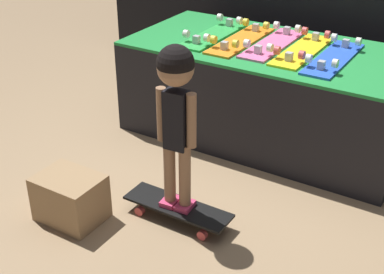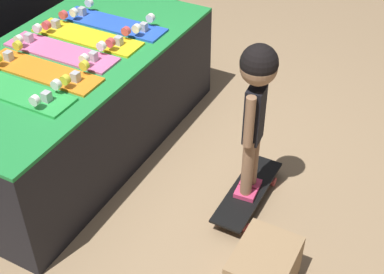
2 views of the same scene
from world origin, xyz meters
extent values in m
plane|color=#9E7F5B|center=(0.00, 0.00, 0.00)|extent=(16.00, 16.00, 0.00)
cube|color=black|center=(0.00, 0.53, 0.31)|extent=(1.88, 0.94, 0.63)
cube|color=#23893D|center=(0.00, 0.53, 0.64)|extent=(1.88, 0.94, 0.02)
cube|color=green|center=(-0.43, 0.52, 0.66)|extent=(0.19, 0.70, 0.01)
cube|color=#B7B7BC|center=(-0.43, 0.29, 0.69)|extent=(0.04, 0.04, 0.05)
cylinder|color=white|center=(-0.35, 0.29, 0.71)|extent=(0.03, 0.05, 0.05)
cylinder|color=white|center=(-0.51, 0.29, 0.71)|extent=(0.03, 0.05, 0.05)
cube|color=orange|center=(-0.22, 0.51, 0.66)|extent=(0.19, 0.70, 0.01)
cube|color=#B7B7BC|center=(-0.22, 0.74, 0.69)|extent=(0.04, 0.04, 0.05)
cylinder|color=yellow|center=(-0.14, 0.74, 0.71)|extent=(0.03, 0.05, 0.05)
cube|color=#B7B7BC|center=(-0.22, 0.28, 0.69)|extent=(0.04, 0.04, 0.05)
cylinder|color=yellow|center=(-0.14, 0.28, 0.71)|extent=(0.03, 0.05, 0.05)
cylinder|color=yellow|center=(-0.29, 0.28, 0.71)|extent=(0.03, 0.05, 0.05)
cube|color=pink|center=(0.00, 0.56, 0.66)|extent=(0.19, 0.70, 0.01)
cube|color=#B7B7BC|center=(0.00, 0.79, 0.69)|extent=(0.04, 0.04, 0.05)
cylinder|color=white|center=(0.08, 0.79, 0.71)|extent=(0.03, 0.05, 0.05)
cylinder|color=white|center=(-0.08, 0.79, 0.71)|extent=(0.03, 0.05, 0.05)
cube|color=#B7B7BC|center=(0.00, 0.32, 0.69)|extent=(0.04, 0.04, 0.05)
cylinder|color=white|center=(0.08, 0.32, 0.71)|extent=(0.03, 0.05, 0.05)
cylinder|color=white|center=(-0.08, 0.32, 0.71)|extent=(0.03, 0.05, 0.05)
cube|color=yellow|center=(0.22, 0.53, 0.66)|extent=(0.19, 0.70, 0.01)
cube|color=#B7B7BC|center=(0.22, 0.77, 0.69)|extent=(0.04, 0.04, 0.05)
cylinder|color=#D84C4C|center=(0.29, 0.77, 0.71)|extent=(0.03, 0.05, 0.05)
cylinder|color=#D84C4C|center=(0.14, 0.77, 0.71)|extent=(0.03, 0.05, 0.05)
cube|color=#B7B7BC|center=(0.22, 0.30, 0.69)|extent=(0.04, 0.04, 0.05)
cylinder|color=#D84C4C|center=(0.29, 0.30, 0.71)|extent=(0.03, 0.05, 0.05)
cylinder|color=#D84C4C|center=(0.14, 0.30, 0.71)|extent=(0.03, 0.05, 0.05)
cube|color=blue|center=(0.43, 0.50, 0.66)|extent=(0.19, 0.70, 0.01)
cube|color=#B7B7BC|center=(0.43, 0.73, 0.69)|extent=(0.04, 0.04, 0.05)
cylinder|color=white|center=(0.51, 0.73, 0.71)|extent=(0.03, 0.05, 0.05)
cylinder|color=white|center=(0.35, 0.73, 0.71)|extent=(0.03, 0.05, 0.05)
cube|color=#B7B7BC|center=(0.43, 0.27, 0.69)|extent=(0.04, 0.04, 0.05)
cylinder|color=white|center=(0.51, 0.27, 0.71)|extent=(0.03, 0.05, 0.05)
cylinder|color=white|center=(0.35, 0.27, 0.71)|extent=(0.03, 0.05, 0.05)
cube|color=black|center=(0.01, -0.64, 0.08)|extent=(0.61, 0.18, 0.01)
cube|color=#B7B7BC|center=(0.21, -0.64, 0.05)|extent=(0.04, 0.04, 0.05)
cylinder|color=#D84C4C|center=(0.21, -0.56, 0.03)|extent=(0.05, 0.03, 0.05)
cylinder|color=#D84C4C|center=(0.21, -0.71, 0.03)|extent=(0.05, 0.03, 0.05)
cube|color=#B7B7BC|center=(-0.19, -0.64, 0.05)|extent=(0.04, 0.04, 0.05)
cylinder|color=#D84C4C|center=(-0.19, -0.56, 0.03)|extent=(0.05, 0.03, 0.05)
cylinder|color=#D84C4C|center=(-0.19, -0.71, 0.03)|extent=(0.05, 0.03, 0.05)
cube|color=#E03D6B|center=(0.06, -0.63, 0.10)|extent=(0.09, 0.12, 0.03)
cylinder|color=#997051|center=(0.06, -0.63, 0.30)|extent=(0.06, 0.06, 0.36)
cube|color=#E03D6B|center=(-0.03, -0.64, 0.10)|extent=(0.09, 0.12, 0.03)
cylinder|color=#997051|center=(-0.03, -0.64, 0.30)|extent=(0.06, 0.06, 0.36)
cube|color=black|center=(0.01, -0.64, 0.61)|extent=(0.12, 0.09, 0.31)
cylinder|color=#997051|center=(0.10, -0.63, 0.62)|extent=(0.05, 0.05, 0.29)
cylinder|color=#997051|center=(-0.07, -0.64, 0.62)|extent=(0.05, 0.05, 0.29)
sphere|color=#997051|center=(0.01, -0.64, 0.88)|extent=(0.18, 0.18, 0.18)
sphere|color=black|center=(0.01, -0.64, 0.91)|extent=(0.18, 0.18, 0.18)
cube|color=#A37F56|center=(-0.49, -0.93, 0.13)|extent=(0.35, 0.27, 0.26)
camera|label=1|loc=(1.32, -2.62, 1.79)|focal=50.00mm
camera|label=2|loc=(-2.03, -1.37, 2.17)|focal=50.00mm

